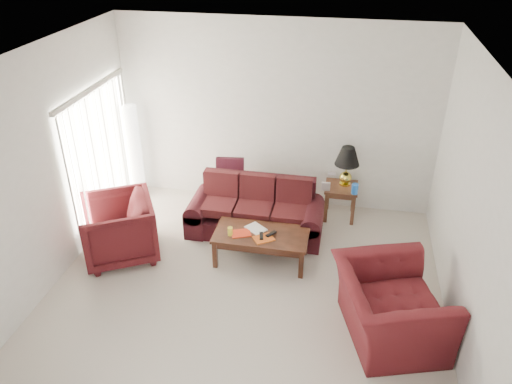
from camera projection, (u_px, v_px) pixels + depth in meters
floor at (243, 295)px, 6.40m from camera, size 5.00×5.00×0.00m
blinds at (102, 160)px, 7.38m from camera, size 0.10×2.00×2.16m
sofa at (255, 209)px, 7.45m from camera, size 2.07×1.02×0.82m
throw_pillow at (230, 171)px, 7.94m from camera, size 0.46×0.26×0.45m
end_table at (340, 201)px, 7.92m from camera, size 0.53×0.53×0.55m
table_lamp at (347, 166)px, 7.67m from camera, size 0.48×0.48×0.64m
clock at (326, 186)px, 7.64m from camera, size 0.14×0.06×0.13m
blue_canister at (355, 189)px, 7.54m from camera, size 0.13×0.13×0.16m
picture_frame at (332, 174)px, 7.98m from camera, size 0.13×0.16×0.05m
floor_lamp at (135, 151)px, 8.26m from camera, size 0.34×0.34×1.64m
armchair_left at (118, 229)px, 6.93m from camera, size 1.33×1.31×0.90m
armchair_right at (390, 307)px, 5.62m from camera, size 1.44×1.55×0.83m
coffee_table at (261, 247)px, 6.93m from camera, size 1.44×1.11×0.45m
magazine_red at (241, 233)px, 6.81m from camera, size 0.32×0.28×0.01m
magazine_white at (256, 228)px, 6.91m from camera, size 0.34×0.33×0.02m
magazine_orange at (264, 238)px, 6.70m from camera, size 0.33×0.31×0.02m
remote_a at (261, 236)px, 6.72m from camera, size 0.08×0.17×0.02m
remote_b at (271, 234)px, 6.77m from camera, size 0.14×0.17×0.02m
yellow_glass at (230, 231)px, 6.76m from camera, size 0.08×0.08×0.12m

